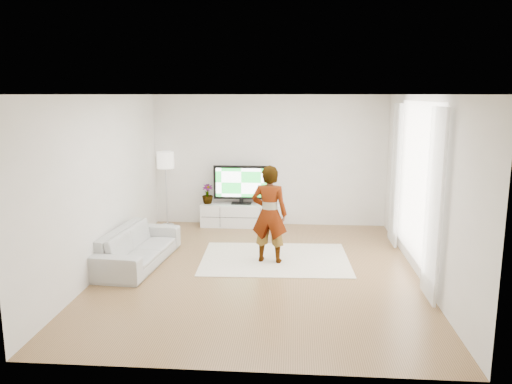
# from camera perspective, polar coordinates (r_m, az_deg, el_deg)

# --- Properties ---
(floor) EXTENTS (6.00, 6.00, 0.00)m
(floor) POSITION_cam_1_polar(r_m,az_deg,el_deg) (8.16, 0.40, -8.98)
(floor) COLOR #997245
(floor) RESTS_ON ground
(ceiling) EXTENTS (6.00, 6.00, 0.00)m
(ceiling) POSITION_cam_1_polar(r_m,az_deg,el_deg) (7.67, 0.43, 11.08)
(ceiling) COLOR white
(ceiling) RESTS_ON wall_back
(wall_left) EXTENTS (0.02, 6.00, 2.80)m
(wall_left) POSITION_cam_1_polar(r_m,az_deg,el_deg) (8.35, -16.97, 0.94)
(wall_left) COLOR white
(wall_left) RESTS_ON floor
(wall_right) EXTENTS (0.02, 6.00, 2.80)m
(wall_right) POSITION_cam_1_polar(r_m,az_deg,el_deg) (8.02, 18.53, 0.45)
(wall_right) COLOR white
(wall_right) RESTS_ON floor
(wall_back) EXTENTS (5.00, 0.02, 2.80)m
(wall_back) POSITION_cam_1_polar(r_m,az_deg,el_deg) (10.75, 1.54, 3.60)
(wall_back) COLOR white
(wall_back) RESTS_ON floor
(wall_front) EXTENTS (5.00, 0.02, 2.80)m
(wall_front) POSITION_cam_1_polar(r_m,az_deg,el_deg) (4.88, -2.05, -5.59)
(wall_front) COLOR white
(wall_front) RESTS_ON floor
(window) EXTENTS (0.01, 2.60, 2.50)m
(window) POSITION_cam_1_polar(r_m,az_deg,el_deg) (8.29, 17.93, 1.17)
(window) COLOR white
(window) RESTS_ON wall_right
(curtain_near) EXTENTS (0.04, 0.70, 2.60)m
(curtain_near) POSITION_cam_1_polar(r_m,az_deg,el_deg) (7.06, 19.66, -1.44)
(curtain_near) COLOR white
(curtain_near) RESTS_ON floor
(curtain_far) EXTENTS (0.04, 0.70, 2.60)m
(curtain_far) POSITION_cam_1_polar(r_m,az_deg,el_deg) (9.55, 15.64, 1.93)
(curtain_far) COLOR white
(curtain_far) RESTS_ON floor
(media_console) EXTENTS (1.72, 0.49, 0.48)m
(media_console) POSITION_cam_1_polar(r_m,az_deg,el_deg) (10.78, -1.68, -2.64)
(media_console) COLOR white
(media_console) RESTS_ON floor
(television) EXTENTS (1.19, 0.23, 0.83)m
(television) POSITION_cam_1_polar(r_m,az_deg,el_deg) (10.67, -1.69, 1.01)
(television) COLOR black
(television) RESTS_ON media_console
(game_console) EXTENTS (0.06, 0.15, 0.21)m
(game_console) POSITION_cam_1_polar(r_m,az_deg,el_deg) (10.65, 2.34, -0.91)
(game_console) COLOR white
(game_console) RESTS_ON media_console
(potted_plant) EXTENTS (0.30, 0.30, 0.42)m
(potted_plant) POSITION_cam_1_polar(r_m,az_deg,el_deg) (10.78, -5.57, -0.23)
(potted_plant) COLOR #3F7238
(potted_plant) RESTS_ON media_console
(rug) EXTENTS (2.59, 1.91, 0.01)m
(rug) POSITION_cam_1_polar(r_m,az_deg,el_deg) (8.71, 2.19, -7.65)
(rug) COLOR #F2E9CE
(rug) RESTS_ON floor
(player) EXTENTS (0.65, 0.47, 1.65)m
(player) POSITION_cam_1_polar(r_m,az_deg,el_deg) (8.34, 1.53, -2.53)
(player) COLOR #334772
(player) RESTS_ON rug
(sofa) EXTENTS (0.98, 2.13, 0.61)m
(sofa) POSITION_cam_1_polar(r_m,az_deg,el_deg) (8.62, -13.33, -6.08)
(sofa) COLOR #AEAFAA
(sofa) RESTS_ON floor
(floor_lamp) EXTENTS (0.36, 0.36, 1.60)m
(floor_lamp) POSITION_cam_1_polar(r_m,az_deg,el_deg) (10.80, -10.30, 3.24)
(floor_lamp) COLOR silver
(floor_lamp) RESTS_ON floor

